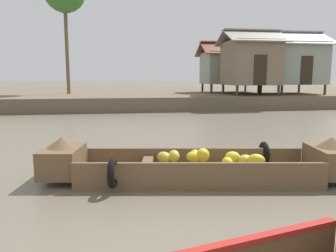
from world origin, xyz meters
TOP-DOWN VIEW (x-y plane):
  - ground_plane at (0.00, 10.00)m, footprint 300.00×300.00m
  - riverbank_strip at (0.00, 26.11)m, footprint 160.00×20.00m
  - banana_boat at (1.43, 4.02)m, footprint 5.86×1.91m
  - stilt_house_left at (8.24, 21.86)m, footprint 4.61×3.36m
  - stilt_house_mid_left at (8.36, 18.33)m, footprint 3.74×3.55m
  - stilt_house_mid_right at (11.77, 19.29)m, footprint 4.09×4.00m

SIDE VIEW (x-z plane):
  - ground_plane at x=0.00m, z-range 0.00..0.00m
  - banana_boat at x=1.43m, z-range -0.13..0.70m
  - riverbank_strip at x=0.00m, z-range 0.00..0.81m
  - stilt_house_left at x=8.24m, z-range 0.80..4.51m
  - stilt_house_mid_left at x=8.36m, z-range 0.83..4.93m
  - stilt_house_mid_right at x=11.77m, z-range 0.78..4.98m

